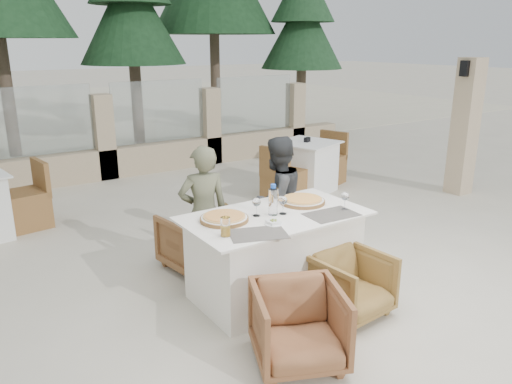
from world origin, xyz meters
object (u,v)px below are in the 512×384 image
armchair_far_left (196,241)px  olive_dish (274,222)px  pizza_left (224,218)px  armchair_near_left (299,326)px  armchair_far_right (255,229)px  wine_glass_corner (345,200)px  diner_left (204,213)px  pizza_right (302,200)px  water_bottle (273,200)px  armchair_near_right (351,284)px  dining_table (275,255)px  beer_glass_left (225,227)px  bg_table_b (306,167)px  wine_glass_centre (256,206)px  diner_right (277,200)px  beer_glass_right (275,195)px  wine_glass_near (283,204)px

armchair_far_left → olive_dish: bearing=89.7°
pizza_left → armchair_near_left: 1.14m
armchair_far_right → wine_glass_corner: bearing=114.7°
diner_left → pizza_right: bearing=157.0°
pizza_right → diner_left: diner_left is taller
water_bottle → armchair_near_right: water_bottle is taller
dining_table → beer_glass_left: 0.79m
dining_table → armchair_far_left: dining_table is taller
beer_glass_left → bg_table_b: beer_glass_left is taller
wine_glass_corner → diner_left: 1.33m
wine_glass_centre → beer_glass_left: bearing=-151.1°
armchair_near_left → diner_right: 1.81m
armchair_far_left → armchair_near_right: armchair_far_left is taller
dining_table → pizza_left: bearing=166.1°
beer_glass_right → olive_dish: 0.63m
pizza_right → armchair_far_left: 1.18m
diner_left → bg_table_b: (2.66, 1.71, -0.27)m
water_bottle → armchair_near_left: bearing=-115.0°
wine_glass_corner → diner_left: bearing=135.9°
beer_glass_left → diner_left: diner_left is taller
dining_table → water_bottle: (-0.02, 0.01, 0.52)m
dining_table → diner_left: 0.81m
pizza_left → pizza_right: size_ratio=0.98×
diner_right → bg_table_b: (1.85, 1.78, -0.27)m
dining_table → pizza_right: 0.59m
armchair_near_right → diner_right: diner_right is taller
wine_glass_centre → wine_glass_near: (0.22, -0.09, 0.00)m
wine_glass_centre → olive_dish: wine_glass_centre is taller
pizza_right → wine_glass_corner: size_ratio=2.29×
armchair_near_left → wine_glass_near: bearing=83.2°
beer_glass_left → pizza_right: bearing=17.2°
water_bottle → beer_glass_right: (0.24, 0.31, -0.08)m
water_bottle → beer_glass_right: bearing=51.3°
wine_glass_near → beer_glass_left: size_ratio=1.20×
armchair_near_right → dining_table: bearing=113.7°
armchair_far_left → diner_left: 0.43m
diner_left → bg_table_b: diner_left is taller
pizza_left → wine_glass_near: (0.51, -0.14, 0.07)m
armchair_far_right → diner_right: diner_right is taller
dining_table → pizza_left: 0.62m
wine_glass_corner → armchair_far_left: bearing=128.7°
pizza_left → armchair_far_left: 0.95m
wine_glass_near → beer_glass_right: size_ratio=1.46×
pizza_left → armchair_far_left: (0.13, 0.80, -0.51)m
pizza_right → beer_glass_left: 1.06m
dining_table → armchair_near_right: 0.72m
water_bottle → diner_left: diner_left is taller
wine_glass_centre → armchair_near_left: size_ratio=0.29×
beer_glass_right → dining_table: bearing=-126.0°
dining_table → wine_glass_corner: wine_glass_corner is taller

